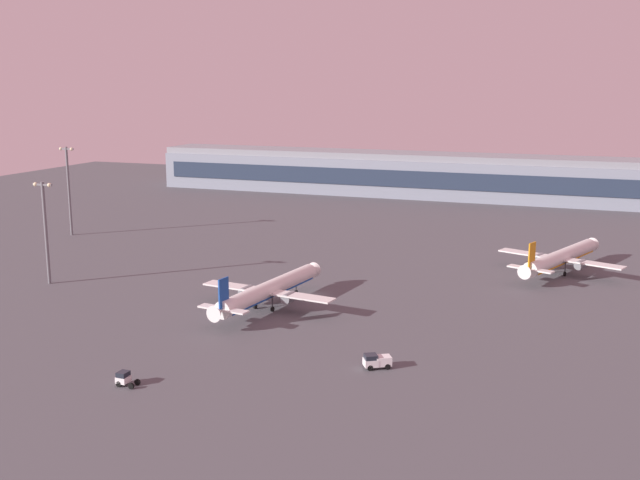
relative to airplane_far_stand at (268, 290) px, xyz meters
name	(u,v)px	position (x,y,z in m)	size (l,w,h in m)	color
ground_plane	(314,294)	(4.87, 11.90, -3.49)	(416.00, 416.00, 0.00)	#4C4C51
terminal_building	(402,174)	(-12.91, 154.10, 4.61)	(195.23, 22.40, 16.40)	gray
airplane_far_stand	(268,290)	(0.00, 0.00, 0.00)	(28.07, 35.95, 9.23)	silver
airplane_taxiway_distant	(560,258)	(50.93, 47.59, 0.11)	(28.18, 35.77, 9.52)	silver
cargo_loader	(377,361)	(28.14, -22.98, -2.31)	(4.56, 3.80, 2.25)	white
pushback_tug	(124,378)	(-3.78, -41.84, -2.42)	(3.12, 1.88, 2.05)	white
apron_light_east	(69,185)	(-81.60, 45.57, 10.84)	(4.80, 0.90, 24.99)	slate
apron_light_central	(45,225)	(-51.64, 0.09, 9.30)	(4.80, 0.90, 22.02)	slate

